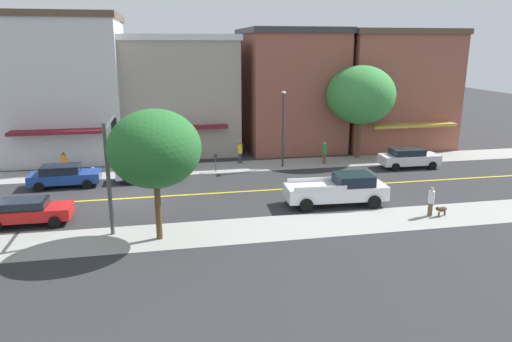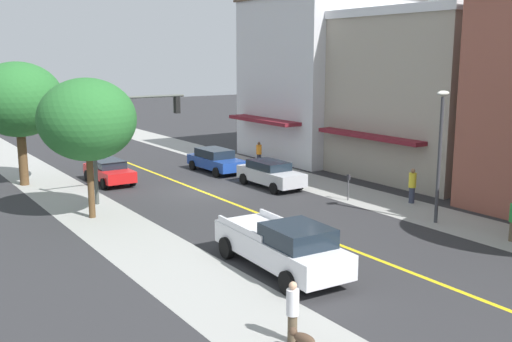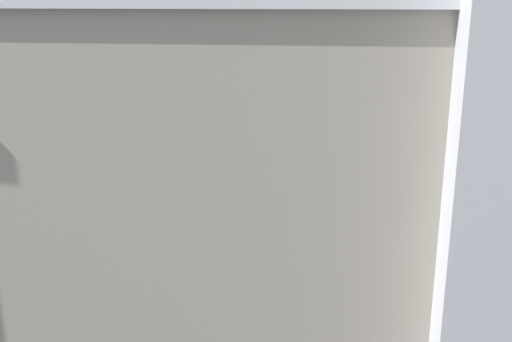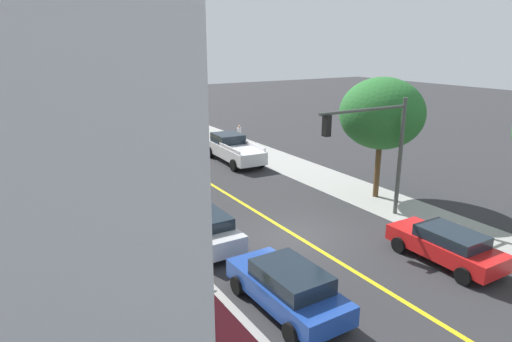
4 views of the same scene
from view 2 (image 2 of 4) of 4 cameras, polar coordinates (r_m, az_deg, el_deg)
name	(u,v)px [view 2 (image 2 of 4)]	position (r m, az deg, el deg)	size (l,w,h in m)	color
ground_plane	(202,191)	(33.20, -5.27, -1.96)	(140.00, 140.00, 0.00)	#2D2D30
sidewalk_left	(295,178)	(36.74, 3.80, -0.66)	(3.48, 126.00, 0.01)	#9E9E99
sidewalk_right	(85,208)	(30.68, -16.18, -3.44)	(3.48, 126.00, 0.01)	#9E9E99
road_centerline_stripe	(202,191)	(33.20, -5.27, -1.96)	(0.20, 126.00, 0.00)	yellow
pale_office_building	(327,76)	(44.83, 6.91, 9.04)	(11.79, 9.45, 11.85)	silver
tan_rowhouse	(423,94)	(38.44, 15.84, 7.16)	(9.36, 10.80, 10.21)	#A39989
street_tree_left_near	(18,100)	(36.60, -21.96, 6.38)	(5.05, 5.05, 7.15)	brown
street_tree_right_corner	(87,120)	(28.00, -15.98, 4.78)	(4.45, 4.45, 6.50)	brown
fire_hydrant	(254,166)	(38.28, -0.17, 0.44)	(0.44, 0.24, 0.81)	yellow
parking_meter	(348,183)	(31.21, 8.90, -1.20)	(0.12, 0.18, 1.37)	#4C4C51
traffic_light_mast	(125,126)	(31.19, -12.53, 4.26)	(5.15, 0.32, 5.74)	#474C47
street_lamp	(440,141)	(27.44, 17.36, 2.75)	(0.70, 0.36, 5.97)	#38383D
red_sedan_right_curb	(109,171)	(36.15, -14.01, 0.02)	(1.97, 4.42, 1.38)	red
silver_sedan_left_curb	(270,173)	(34.00, 1.39, -0.24)	(1.97, 4.64, 1.49)	#B7BABF
blue_sedan_left_curb	(216,160)	(38.54, -3.90, 1.07)	(2.13, 4.63, 1.49)	#1E429E
white_pickup_truck	(283,245)	(20.82, 2.58, -7.19)	(2.54, 6.14, 1.87)	silver
pedestrian_white_shirt	(293,310)	(15.95, 3.55, -13.27)	(0.34, 0.34, 1.69)	brown
pedestrian_yellow_shirt	(412,185)	(31.31, 14.84, -1.31)	(0.39, 0.39, 1.80)	#33384C
pedestrian_orange_shirt	(259,153)	(41.14, 0.28, 1.78)	(0.38, 0.38, 1.57)	black
small_dog	(302,338)	(15.65, 4.50, -15.81)	(0.44, 0.81, 0.60)	#4C3828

